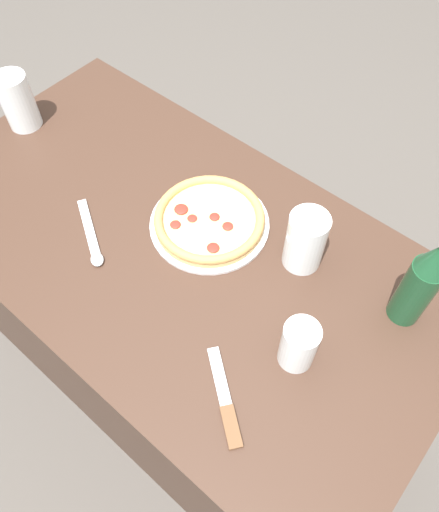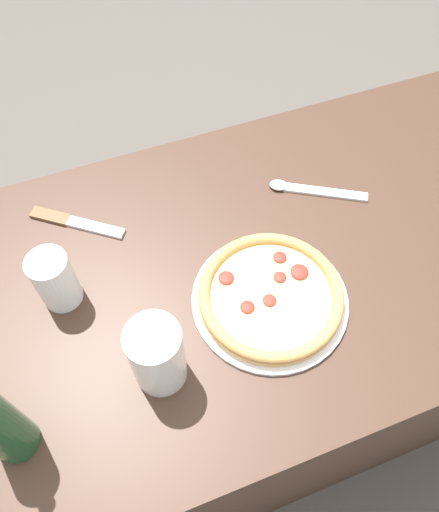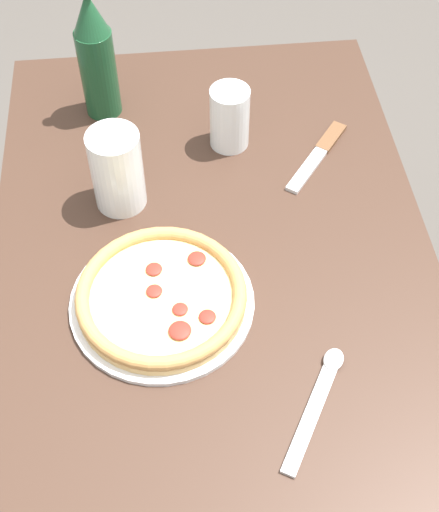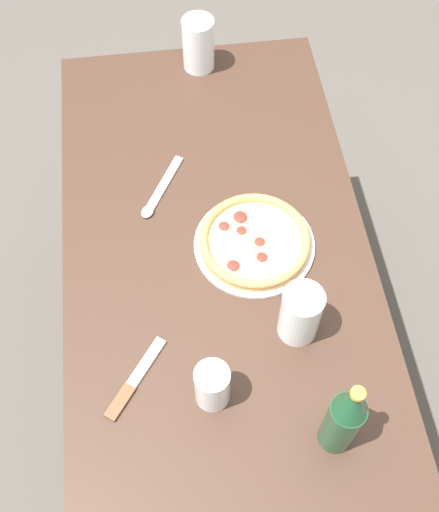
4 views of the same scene
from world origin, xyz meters
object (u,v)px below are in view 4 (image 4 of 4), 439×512
at_px(pizza_pepperoni, 254,241).
at_px(knife, 134,382).
at_px(glass_orange_juice, 198,46).
at_px(beer_bottle, 345,418).
at_px(glass_iced_tea, 300,315).
at_px(spoon, 158,194).
at_px(glass_water, 212,387).

relative_size(pizza_pepperoni, knife, 1.63).
height_order(glass_orange_juice, beer_bottle, beer_bottle).
xyz_separation_m(glass_orange_juice, beer_bottle, (1.03, 0.14, 0.05)).
bearing_deg(pizza_pepperoni, knife, -45.24).
bearing_deg(knife, beer_bottle, 66.90).
bearing_deg(glass_iced_tea, pizza_pepperoni, -165.40).
relative_size(knife, spoon, 0.92).
height_order(pizza_pepperoni, glass_orange_juice, glass_orange_juice).
relative_size(beer_bottle, knife, 1.50).
distance_m(glass_iced_tea, knife, 0.35).
bearing_deg(glass_orange_juice, pizza_pepperoni, 5.42).
height_order(glass_iced_tea, beer_bottle, beer_bottle).
xyz_separation_m(pizza_pepperoni, glass_orange_juice, (-0.59, -0.06, 0.05)).
xyz_separation_m(glass_iced_tea, glass_orange_juice, (-0.80, -0.11, 0.00)).
distance_m(glass_water, beer_bottle, 0.25).
bearing_deg(spoon, glass_orange_juice, 160.97).
bearing_deg(spoon, pizza_pepperoni, 49.76).
relative_size(glass_iced_tea, glass_orange_juice, 0.97).
xyz_separation_m(beer_bottle, knife, (-0.16, -0.37, -0.11)).
xyz_separation_m(pizza_pepperoni, spoon, (-0.17, -0.20, -0.01)).
distance_m(knife, spoon, 0.46).
height_order(pizza_pepperoni, knife, pizza_pepperoni).
relative_size(pizza_pepperoni, glass_orange_juice, 1.86).
bearing_deg(glass_orange_juice, beer_bottle, 7.65).
relative_size(pizza_pepperoni, glass_water, 2.39).
distance_m(glass_water, spoon, 0.51).
relative_size(glass_iced_tea, glass_water, 1.24).
xyz_separation_m(pizza_pepperoni, glass_iced_tea, (0.21, 0.06, 0.05)).
height_order(pizza_pepperoni, glass_water, glass_water).
bearing_deg(spoon, glass_water, 7.38).
bearing_deg(spoon, beer_bottle, 24.84).
bearing_deg(spoon, glass_iced_tea, 33.80).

